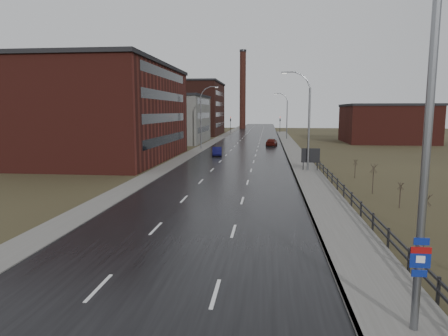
% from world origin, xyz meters
% --- Properties ---
extents(road, '(14.00, 300.00, 0.06)m').
position_xyz_m(road, '(0.00, 60.00, 0.03)').
color(road, black).
rests_on(road, ground).
extents(sidewalk_right, '(3.20, 180.00, 0.18)m').
position_xyz_m(sidewalk_right, '(8.60, 35.00, 0.09)').
color(sidewalk_right, '#595651').
rests_on(sidewalk_right, ground).
extents(curb_right, '(0.16, 180.00, 0.18)m').
position_xyz_m(curb_right, '(7.08, 35.00, 0.09)').
color(curb_right, slate).
rests_on(curb_right, ground).
extents(sidewalk_left, '(2.40, 260.00, 0.12)m').
position_xyz_m(sidewalk_left, '(-8.20, 60.00, 0.06)').
color(sidewalk_left, '#595651').
rests_on(sidewalk_left, ground).
extents(warehouse_near, '(22.44, 28.56, 13.50)m').
position_xyz_m(warehouse_near, '(-20.99, 45.00, 6.76)').
color(warehouse_near, '#471914').
rests_on(warehouse_near, ground).
extents(warehouse_mid, '(16.32, 20.40, 10.50)m').
position_xyz_m(warehouse_mid, '(-17.99, 78.00, 5.26)').
color(warehouse_mid, slate).
rests_on(warehouse_mid, ground).
extents(warehouse_far, '(26.52, 24.48, 15.50)m').
position_xyz_m(warehouse_far, '(-22.99, 108.00, 7.76)').
color(warehouse_far, '#331611').
rests_on(warehouse_far, ground).
extents(building_right, '(18.36, 16.32, 8.50)m').
position_xyz_m(building_right, '(30.30, 82.00, 4.26)').
color(building_right, '#471914').
rests_on(building_right, ground).
extents(smokestack, '(2.70, 2.70, 30.70)m').
position_xyz_m(smokestack, '(-6.00, 150.00, 15.50)').
color(smokestack, '#331611').
rests_on(smokestack, ground).
extents(streetlight_main, '(3.91, 0.29, 12.11)m').
position_xyz_m(streetlight_main, '(8.47, 2.00, 6.06)').
color(streetlight_main, slate).
rests_on(streetlight_main, ground).
extents(streetlight_right_mid, '(3.36, 0.28, 11.35)m').
position_xyz_m(streetlight_right_mid, '(8.50, 36.00, 5.84)').
color(streetlight_right_mid, slate).
rests_on(streetlight_right_mid, ground).
extents(streetlight_left, '(3.36, 0.28, 11.35)m').
position_xyz_m(streetlight_left, '(-7.70, 62.00, 5.84)').
color(streetlight_left, slate).
rests_on(streetlight_left, ground).
extents(streetlight_right_far, '(3.36, 0.28, 11.35)m').
position_xyz_m(streetlight_right_far, '(8.50, 90.00, 5.84)').
color(streetlight_right_far, slate).
rests_on(streetlight_right_far, ground).
extents(guardrail, '(0.10, 53.05, 1.10)m').
position_xyz_m(guardrail, '(10.30, 18.31, 0.71)').
color(guardrail, black).
rests_on(guardrail, ground).
extents(shrub_c, '(0.56, 0.59, 2.35)m').
position_xyz_m(shrub_c, '(13.04, 12.67, 1.25)').
color(shrub_c, '#382D23').
rests_on(shrub_c, ground).
extents(shrub_d, '(0.45, 0.48, 1.89)m').
position_xyz_m(shrub_d, '(13.69, 19.08, 1.00)').
color(shrub_d, '#382D23').
rests_on(shrub_d, ground).
extents(shrub_e, '(0.60, 0.63, 2.54)m').
position_xyz_m(shrub_e, '(13.04, 24.04, 1.35)').
color(shrub_e, '#382D23').
rests_on(shrub_e, ground).
extents(shrub_f, '(0.47, 0.49, 1.95)m').
position_xyz_m(shrub_f, '(13.27, 32.12, 1.03)').
color(shrub_f, '#382D23').
rests_on(shrub_f, ground).
extents(billboard, '(2.10, 0.17, 2.69)m').
position_xyz_m(billboard, '(9.10, 36.22, 1.79)').
color(billboard, black).
rests_on(billboard, ground).
extents(traffic_light_left, '(0.58, 2.73, 5.30)m').
position_xyz_m(traffic_light_left, '(-8.00, 120.00, 4.60)').
color(traffic_light_left, black).
rests_on(traffic_light_left, ground).
extents(traffic_light_right, '(0.58, 2.73, 5.30)m').
position_xyz_m(traffic_light_right, '(8.00, 120.00, 4.60)').
color(traffic_light_right, black).
rests_on(traffic_light_right, ground).
extents(car_near, '(1.95, 4.25, 1.35)m').
position_xyz_m(car_near, '(-3.64, 51.01, 0.68)').
color(car_near, '#0C0B3A').
rests_on(car_near, ground).
extents(car_far, '(2.54, 4.99, 1.63)m').
position_xyz_m(car_far, '(4.94, 69.02, 0.81)').
color(car_far, '#48100C').
rests_on(car_far, ground).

